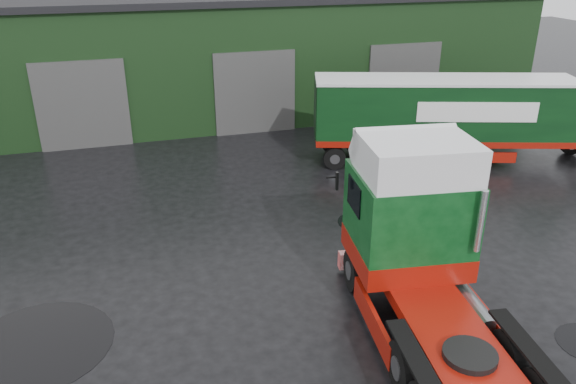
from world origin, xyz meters
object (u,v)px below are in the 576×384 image
object	(u,v)px
warehouse	(230,48)
lorry_right	(442,121)
wash_bucket	(459,255)
tree_back_b	(307,14)
hero_tractor	(441,261)
tree_back_a	(84,6)

from	to	relation	value
warehouse	lorry_right	xyz separation A→B (m)	(6.61, -12.25, -1.33)
lorry_right	wash_bucket	size ratio (longest dim) A/B	45.11
wash_bucket	tree_back_b	distance (m)	30.47
wash_bucket	tree_back_b	size ratio (longest dim) A/B	0.04
hero_tractor	wash_bucket	world-z (taller)	hero_tractor
tree_back_b	lorry_right	bearing A→B (deg)	-93.58
warehouse	lorry_right	bearing A→B (deg)	-61.66
warehouse	lorry_right	world-z (taller)	warehouse
tree_back_b	warehouse	bearing A→B (deg)	-128.66
hero_tractor	wash_bucket	bearing A→B (deg)	56.55
wash_bucket	tree_back_a	bearing A→B (deg)	110.05
lorry_right	tree_back_b	world-z (taller)	tree_back_b
wash_bucket	tree_back_a	distance (m)	32.08
lorry_right	tree_back_a	distance (m)	26.77
lorry_right	tree_back_b	xyz separation A→B (m)	(1.39, 22.25, 1.92)
hero_tractor	tree_back_b	world-z (taller)	tree_back_b
warehouse	wash_bucket	size ratio (longest dim) A/B	105.19
hero_tractor	tree_back_b	bearing A→B (deg)	84.17
hero_tractor	warehouse	bearing A→B (deg)	97.90
lorry_right	tree_back_a	xyz separation A→B (m)	(-14.61, 22.25, 2.92)
wash_bucket	tree_back_b	world-z (taller)	tree_back_b
wash_bucket	tree_back_b	bearing A→B (deg)	80.26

